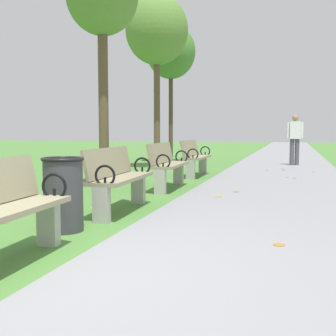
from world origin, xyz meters
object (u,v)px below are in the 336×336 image
Objects in this scene: park_bench_3 at (167,164)px; tree_3 at (157,31)px; tree_4 at (171,52)px; trash_bin at (63,194)px; park_bench_2 at (118,177)px; park_bench_4 at (195,157)px; pedestrian_walking at (295,137)px.

tree_3 is (-1.58, 4.35, 3.56)m from park_bench_3.
tree_4 is 5.74× the size of trash_bin.
tree_3 is (-1.58, 6.83, 3.56)m from park_bench_2.
park_bench_2 is 7.86m from tree_3.
tree_3 is at bearing 100.07° from trash_bin.
tree_4 is at bearing 105.13° from park_bench_3.
tree_3 reaches higher than tree_4.
tree_4 is at bearing 113.15° from park_bench_4.
tree_4 is (-1.82, 4.25, 3.37)m from park_bench_4.
tree_4 is 11.13m from trash_bin.
tree_3 is at bearing 130.12° from park_bench_4.
tree_3 is 6.07× the size of trash_bin.
trash_bin is at bearing -96.70° from park_bench_2.
park_bench_2 is 1.26m from trash_bin.
park_bench_2 reaches higher than trash_bin.
park_bench_3 and park_bench_4 have the same top height.
tree_3 reaches higher than pedestrian_walking.
pedestrian_walking is at bearing 59.57° from park_bench_4.
tree_4 is at bearing 101.18° from park_bench_2.
park_bench_4 is 0.31× the size of tree_3.
park_bench_2 and park_bench_3 have the same top height.
tree_4 is 2.98× the size of pedestrian_walking.
tree_4 reaches higher than park_bench_3.
park_bench_4 reaches higher than trash_bin.
tree_4 is at bearing 99.08° from trash_bin.
park_bench_2 is 1.00× the size of pedestrian_walking.
park_bench_3 is at bearing 87.74° from trash_bin.
trash_bin is (1.67, -10.46, -3.43)m from tree_4.
park_bench_2 is 4.95m from park_bench_4.
park_bench_3 reaches higher than trash_bin.
pedestrian_walking reaches higher than trash_bin.
park_bench_4 is at bearing 88.64° from trash_bin.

